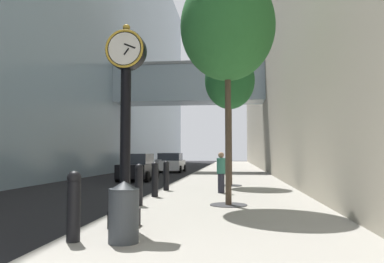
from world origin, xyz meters
The scene contains 15 objects.
ground_plane centered at (0.00, 27.00, 0.00)m, with size 110.00×110.00×0.00m, color black.
sidewalk_right centered at (2.90, 30.00, 0.07)m, with size 5.81×80.00×0.14m, color #9E998E.
building_block_left centered at (-11.54, 30.00, 14.13)m, with size 22.23×80.00×28.34m.
street_clock centered at (0.88, 5.12, 2.49)m, with size 0.84×0.55×4.29m.
bollard_nearest centered at (0.38, 3.76, 0.78)m, with size 0.24×0.24×1.22m.
bollard_third centered at (0.38, 8.26, 0.78)m, with size 0.24×0.24×1.22m.
bollard_fourth centered at (0.38, 10.52, 0.78)m, with size 0.24×0.24×1.22m.
bollard_fifth centered at (0.38, 12.77, 0.78)m, with size 0.24×0.24×1.22m.
street_tree_near centered at (2.99, 8.63, 5.49)m, with size 2.86×2.86×7.02m.
street_tree_mid_near centered at (2.99, 15.41, 5.15)m, with size 2.41×2.41×6.42m.
trash_bin centered at (1.26, 3.78, 0.68)m, with size 0.53×0.53×1.05m.
pedestrian_walking centered at (2.67, 12.01, 0.97)m, with size 0.38×0.38×1.57m.
car_black_near centered at (-2.68, 20.01, 0.80)m, with size 1.99×4.45×1.65m.
car_silver_mid centered at (-3.96, 36.93, 0.82)m, with size 1.96×4.12×1.69m.
car_white_far centered at (-2.22, 30.32, 0.82)m, with size 1.94×4.28×1.70m.
Camera 1 is at (3.14, -2.51, 1.66)m, focal length 34.88 mm.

